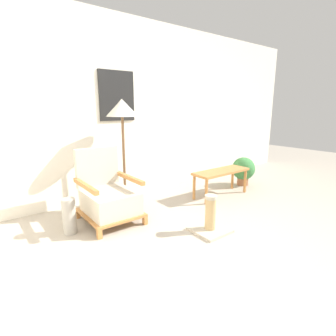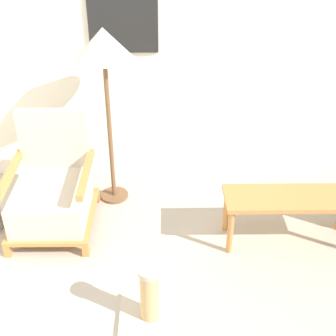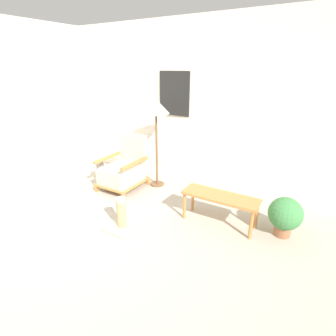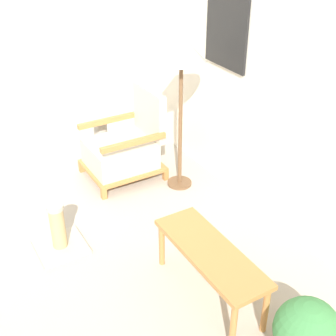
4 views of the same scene
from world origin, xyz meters
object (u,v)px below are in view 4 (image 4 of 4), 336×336
(vase, at_px, (101,139))
(floor_lamp, at_px, (181,56))
(potted_plant, at_px, (307,333))
(scratching_post, at_px, (59,235))
(coffee_table, at_px, (210,257))
(armchair, at_px, (125,148))

(vase, bearing_deg, floor_lamp, 24.90)
(potted_plant, xyz_separation_m, scratching_post, (-1.82, -0.92, -0.15))
(vase, bearing_deg, potted_plant, -0.18)
(floor_lamp, distance_m, coffee_table, 1.78)
(vase, height_order, scratching_post, scratching_post)
(armchair, xyz_separation_m, coffee_table, (1.82, -0.22, 0.04))
(coffee_table, bearing_deg, floor_lamp, 156.53)
(scratching_post, bearing_deg, potted_plant, 26.77)
(coffee_table, bearing_deg, armchair, 173.03)
(armchair, relative_size, floor_lamp, 0.59)
(potted_plant, bearing_deg, vase, 179.82)
(armchair, relative_size, potted_plant, 1.74)
(vase, xyz_separation_m, scratching_post, (1.28, -0.93, -0.06))
(floor_lamp, height_order, potted_plant, floor_lamp)
(coffee_table, height_order, vase, coffee_table)
(coffee_table, distance_m, scratching_post, 1.31)
(scratching_post, bearing_deg, floor_lamp, 104.26)
(coffee_table, bearing_deg, scratching_post, -143.72)
(potted_plant, bearing_deg, floor_lamp, 168.39)
(floor_lamp, relative_size, coffee_table, 1.51)
(armchair, height_order, scratching_post, armchair)
(armchair, bearing_deg, floor_lamp, 40.71)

